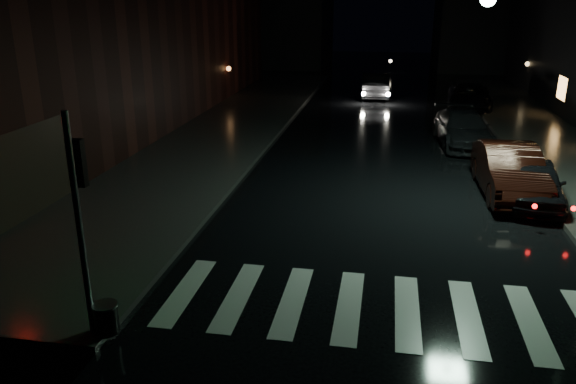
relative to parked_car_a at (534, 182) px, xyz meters
The scene contains 13 objects.
ground 10.90m from the parked_car_a, 134.33° to the right, with size 120.00×120.00×0.00m, color black.
sidewalk_left 14.07m from the parked_car_a, 153.72° to the left, with size 6.00×44.00×0.15m, color #282826.
sidewalk_right 6.70m from the parked_car_a, 68.90° to the left, with size 4.00×44.00×0.15m, color #282826.
building_left 21.44m from the parked_car_a, 157.24° to the left, with size 10.00×36.00×7.00m, color black.
building_far_left 41.31m from the parked_car_a, 115.31° to the left, with size 14.00×10.00×8.00m, color black.
building_far_right 37.87m from the parked_car_a, 80.24° to the left, with size 14.00×10.00×7.00m, color black.
crosswalk 8.64m from the parked_car_a, 122.29° to the right, with size 9.00×3.00×0.01m, color beige.
signal_pole_corner 13.45m from the parked_car_a, 136.53° to the right, with size 0.68×0.61×4.20m.
parked_car_a is the anchor object (origin of this frame).
parked_car_b 0.97m from the parked_car_a, 129.93° to the left, with size 1.72×4.93×1.62m, color black.
parked_car_c 7.41m from the parked_car_a, 100.58° to the left, with size 2.06×5.06×1.47m, color black.
parked_car_d 16.09m from the parked_car_a, 90.00° to the left, with size 2.34×5.08×1.41m, color black.
oncoming_car 20.07m from the parked_car_a, 105.83° to the left, with size 1.69×4.84×1.60m, color black.
Camera 1 is at (2.95, -9.89, 6.11)m, focal length 35.00 mm.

